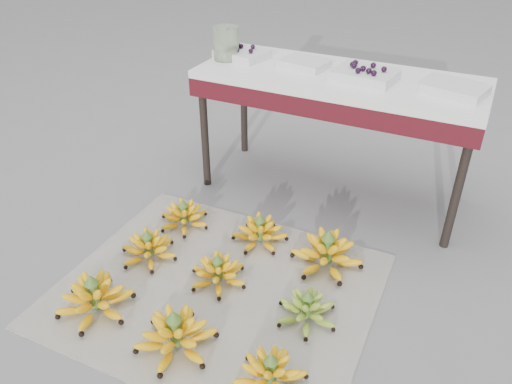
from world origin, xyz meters
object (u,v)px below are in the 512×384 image
at_px(bunch_back_right, 327,253).
at_px(tray_left, 304,64).
at_px(vendor_table, 338,89).
at_px(bunch_front_right, 270,375).
at_px(bunch_back_center, 260,232).
at_px(newspaper_mat, 217,289).
at_px(bunch_front_left, 95,298).
at_px(bunch_mid_right, 307,310).
at_px(bunch_front_center, 176,335).
at_px(tray_right, 364,75).
at_px(tray_far_left, 241,54).
at_px(glass_jar, 226,43).
at_px(bunch_back_left, 184,216).
at_px(tray_far_right, 455,89).
at_px(bunch_mid_center, 218,273).
at_px(bunch_mid_left, 149,248).

height_order(bunch_back_right, tray_left, tray_left).
bearing_deg(bunch_back_right, vendor_table, 99.09).
distance_m(bunch_front_right, bunch_back_center, 0.78).
bearing_deg(vendor_table, newspaper_mat, -99.78).
xyz_separation_m(bunch_front_left, bunch_mid_right, (0.75, 0.31, -0.01)).
height_order(bunch_front_center, tray_right, tray_right).
bearing_deg(tray_left, tray_far_left, -179.76).
height_order(bunch_front_center, tray_left, tray_left).
distance_m(vendor_table, glass_jar, 0.62).
height_order(bunch_mid_right, bunch_back_left, bunch_back_left).
distance_m(bunch_back_right, tray_far_left, 1.14).
bearing_deg(tray_far_right, tray_right, 179.93).
distance_m(bunch_front_left, bunch_mid_center, 0.49).
bearing_deg(newspaper_mat, bunch_mid_left, 173.46).
relative_size(newspaper_mat, bunch_mid_left, 4.59).
distance_m(newspaper_mat, tray_left, 1.18).
bearing_deg(vendor_table, bunch_front_center, -96.41).
bearing_deg(bunch_mid_center, vendor_table, 91.65).
xyz_separation_m(bunch_front_center, glass_jar, (-0.46, 1.24, 0.67)).
height_order(bunch_front_left, bunch_front_right, bunch_front_left).
bearing_deg(tray_far_right, bunch_front_left, -130.56).
distance_m(bunch_front_right, tray_right, 1.39).
xyz_separation_m(tray_right, tray_far_right, (0.40, -0.00, -0.00)).
height_order(bunch_mid_right, tray_left, tray_left).
relative_size(bunch_mid_center, bunch_mid_right, 0.94).
relative_size(bunch_front_left, bunch_mid_center, 1.35).
height_order(bunch_front_right, tray_far_left, tray_far_left).
relative_size(bunch_back_right, tray_right, 1.15).
distance_m(bunch_front_center, bunch_mid_right, 0.50).
height_order(newspaper_mat, bunch_mid_right, bunch_mid_right).
bearing_deg(bunch_back_center, bunch_back_left, -170.17).
height_order(bunch_back_center, vendor_table, vendor_table).
height_order(bunch_front_right, tray_right, tray_right).
relative_size(newspaper_mat, tray_right, 4.14).
height_order(bunch_front_center, bunch_back_left, bunch_front_center).
bearing_deg(bunch_back_left, tray_far_left, 106.70).
distance_m(bunch_mid_center, bunch_back_left, 0.45).
height_order(bunch_back_center, tray_right, tray_right).
bearing_deg(bunch_front_left, glass_jar, 68.59).
height_order(vendor_table, tray_far_right, tray_far_right).
xyz_separation_m(bunch_mid_left, bunch_mid_center, (0.35, -0.00, -0.00)).
relative_size(bunch_front_left, tray_far_right, 1.35).
height_order(bunch_front_center, glass_jar, glass_jar).
bearing_deg(vendor_table, tray_far_left, 177.41).
distance_m(bunch_mid_right, tray_right, 1.11).
relative_size(bunch_front_right, vendor_table, 0.22).
height_order(bunch_mid_center, tray_right, tray_right).
relative_size(bunch_front_center, bunch_mid_right, 1.17).
xyz_separation_m(bunch_front_center, tray_right, (0.27, 1.24, 0.61)).
height_order(bunch_front_center, bunch_back_center, bunch_front_center).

